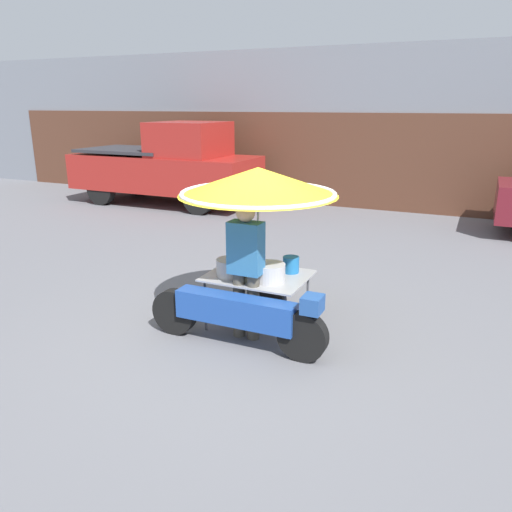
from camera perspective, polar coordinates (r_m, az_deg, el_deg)
name	(u,v)px	position (r m, az deg, el deg)	size (l,w,h in m)	color
ground_plane	(243,339)	(5.86, -1.53, -9.43)	(36.00, 36.00, 0.00)	slate
shopfront_building	(392,129)	(14.01, 15.33, 13.86)	(28.00, 2.06, 3.99)	gray
vendor_motorcycle_cart	(255,208)	(5.68, -0.06, 5.53)	(2.13, 1.83, 1.93)	black
vendor_person	(246,265)	(5.57, -1.17, -0.98)	(0.38, 0.22, 1.59)	#4C473D
pickup_truck	(169,166)	(13.66, -9.94, 10.12)	(5.05, 1.90, 2.17)	black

